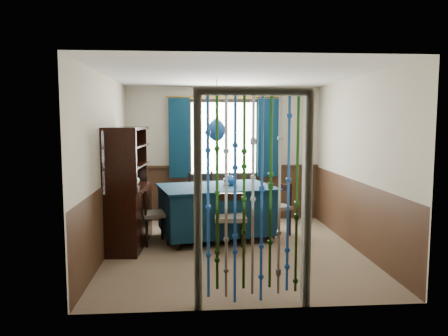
{
  "coord_description": "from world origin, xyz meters",
  "views": [
    {
      "loc": [
        -0.6,
        -6.13,
        1.86
      ],
      "look_at": [
        -0.1,
        0.48,
        1.15
      ],
      "focal_mm": 35.0,
      "sensor_mm": 36.0,
      "label": 1
    }
  ],
  "objects": [
    {
      "name": "wainscot_left",
      "position": [
        -1.79,
        0.0,
        0.5
      ],
      "size": [
        0.0,
        4.0,
        4.0
      ],
      "primitive_type": "plane",
      "rotation": [
        1.57,
        0.0,
        1.57
      ],
      "color": "#3D2617",
      "rests_on": "ground"
    },
    {
      "name": "pendant_lamp",
      "position": [
        -0.21,
        0.66,
        1.72
      ],
      "size": [
        0.27,
        0.27,
        0.95
      ],
      "color": "olive",
      "rests_on": "ceiling"
    },
    {
      "name": "dining_table",
      "position": [
        -0.21,
        0.66,
        0.48
      ],
      "size": [
        1.97,
        1.56,
        0.84
      ],
      "rotation": [
        0.0,
        0.0,
        0.23
      ],
      "color": "#0A2335",
      "rests_on": "floor"
    },
    {
      "name": "wainscot_back",
      "position": [
        0.0,
        1.99,
        0.5
      ],
      "size": [
        3.6,
        0.0,
        3.6
      ],
      "primitive_type": "plane",
      "rotation": [
        1.57,
        0.0,
        0.0
      ],
      "color": "#3D2617",
      "rests_on": "ground"
    },
    {
      "name": "doorway",
      "position": [
        0.0,
        -1.94,
        1.05
      ],
      "size": [
        1.16,
        0.12,
        2.18
      ],
      "primitive_type": null,
      "color": "silver",
      "rests_on": "ground"
    },
    {
      "name": "wall_right",
      "position": [
        1.8,
        0.0,
        1.25
      ],
      "size": [
        0.0,
        4.0,
        4.0
      ],
      "primitive_type": "plane",
      "rotation": [
        1.57,
        0.0,
        -1.57
      ],
      "color": "#BCB39A",
      "rests_on": "ground"
    },
    {
      "name": "wainscot_right",
      "position": [
        1.79,
        0.0,
        0.5
      ],
      "size": [
        0.0,
        4.0,
        4.0
      ],
      "primitive_type": "plane",
      "rotation": [
        1.57,
        0.0,
        -1.57
      ],
      "color": "#3D2617",
      "rests_on": "ground"
    },
    {
      "name": "floor",
      "position": [
        0.0,
        0.0,
        0.0
      ],
      "size": [
        4.0,
        4.0,
        0.0
      ],
      "primitive_type": "plane",
      "color": "brown",
      "rests_on": "ground"
    },
    {
      "name": "wall_left",
      "position": [
        -1.8,
        0.0,
        1.25
      ],
      "size": [
        0.0,
        4.0,
        4.0
      ],
      "primitive_type": "plane",
      "rotation": [
        1.57,
        0.0,
        1.57
      ],
      "color": "#BCB39A",
      "rests_on": "ground"
    },
    {
      "name": "vase_table",
      "position": [
        0.01,
        0.75,
        0.93
      ],
      "size": [
        0.24,
        0.24,
        0.19
      ],
      "primitive_type": "imported",
      "rotation": [
        0.0,
        0.0,
        -0.44
      ],
      "color": "navy",
      "rests_on": "dining_table"
    },
    {
      "name": "wall_front",
      "position": [
        0.0,
        -2.0,
        1.25
      ],
      "size": [
        3.6,
        0.0,
        3.6
      ],
      "primitive_type": "plane",
      "rotation": [
        -1.57,
        0.0,
        0.0
      ],
      "color": "#BCB39A",
      "rests_on": "ground"
    },
    {
      "name": "sideboard",
      "position": [
        -1.55,
        0.36,
        0.61
      ],
      "size": [
        0.56,
        1.38,
        1.77
      ],
      "rotation": [
        0.0,
        0.0,
        -0.06
      ],
      "color": "black",
      "rests_on": "floor"
    },
    {
      "name": "bowl_shelf",
      "position": [
        -1.49,
        0.07,
        1.24
      ],
      "size": [
        0.2,
        0.2,
        0.05
      ],
      "primitive_type": "imported",
      "rotation": [
        0.0,
        0.0,
        -0.03
      ],
      "color": "beige",
      "rests_on": "sideboard"
    },
    {
      "name": "chair_far",
      "position": [
        -0.4,
        1.33,
        0.52
      ],
      "size": [
        0.58,
        0.57,
        0.97
      ],
      "rotation": [
        0.0,
        0.0,
        3.4
      ],
      "color": "black",
      "rests_on": "floor"
    },
    {
      "name": "vase_sideboard",
      "position": [
        -1.49,
        0.6,
        0.98
      ],
      "size": [
        0.24,
        0.24,
        0.19
      ],
      "primitive_type": "imported",
      "rotation": [
        0.0,
        0.0,
        -0.36
      ],
      "color": "beige",
      "rests_on": "sideboard"
    },
    {
      "name": "window",
      "position": [
        0.0,
        1.95,
        1.55
      ],
      "size": [
        1.32,
        0.12,
        1.42
      ],
      "primitive_type": "cube",
      "color": "black",
      "rests_on": "wall_back"
    },
    {
      "name": "wall_back",
      "position": [
        0.0,
        2.0,
        1.25
      ],
      "size": [
        3.6,
        0.0,
        3.6
      ],
      "primitive_type": "plane",
      "rotation": [
        1.57,
        0.0,
        0.0
      ],
      "color": "#BCB39A",
      "rests_on": "ground"
    },
    {
      "name": "chair_left",
      "position": [
        -1.2,
        0.44,
        0.45
      ],
      "size": [
        0.51,
        0.52,
        0.84
      ],
      "rotation": [
        0.0,
        0.0,
        -1.26
      ],
      "color": "black",
      "rests_on": "floor"
    },
    {
      "name": "wainscot_front",
      "position": [
        0.0,
        -1.99,
        0.5
      ],
      "size": [
        3.6,
        0.0,
        3.6
      ],
      "primitive_type": "plane",
      "rotation": [
        -1.57,
        0.0,
        0.0
      ],
      "color": "#3D2617",
      "rests_on": "ground"
    },
    {
      "name": "chair_right",
      "position": [
        0.8,
        0.84,
        0.45
      ],
      "size": [
        0.55,
        0.55,
        0.85
      ],
      "rotation": [
        0.0,
        0.0,
        2.02
      ],
      "color": "black",
      "rests_on": "floor"
    },
    {
      "name": "chair_near",
      "position": [
        -0.05,
        -0.06,
        0.48
      ],
      "size": [
        0.46,
        0.44,
        0.9
      ],
      "rotation": [
        0.0,
        0.0,
        -0.04
      ],
      "color": "black",
      "rests_on": "floor"
    },
    {
      "name": "ceiling",
      "position": [
        0.0,
        0.0,
        2.5
      ],
      "size": [
        4.0,
        4.0,
        0.0
      ],
      "primitive_type": "plane",
      "rotation": [
        3.14,
        0.0,
        0.0
      ],
      "color": "silver",
      "rests_on": "ground"
    }
  ]
}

